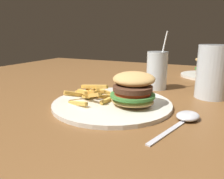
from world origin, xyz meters
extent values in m
cube|color=brown|center=(0.00, 0.00, 0.71)|extent=(1.66, 1.41, 0.03)
cylinder|color=brown|center=(-0.76, 0.64, 0.35)|extent=(0.09, 0.09, 0.70)
cylinder|color=silver|center=(0.06, -0.17, 0.74)|extent=(0.31, 0.31, 0.01)
ellipsoid|color=tan|center=(0.11, -0.17, 0.75)|extent=(0.12, 0.11, 0.02)
cylinder|color=#428438|center=(0.11, -0.17, 0.77)|extent=(0.13, 0.13, 0.01)
cylinder|color=red|center=(0.11, -0.17, 0.77)|extent=(0.11, 0.11, 0.01)
cylinder|color=#4C2D1E|center=(0.11, -0.17, 0.78)|extent=(0.11, 0.11, 0.01)
ellipsoid|color=tan|center=(0.11, -0.16, 0.81)|extent=(0.12, 0.11, 0.04)
cube|color=gold|center=(-0.02, -0.14, 0.76)|extent=(0.07, 0.07, 0.03)
cube|color=gold|center=(0.05, -0.16, 0.75)|extent=(0.02, 0.09, 0.01)
cube|color=gold|center=(0.01, -0.20, 0.76)|extent=(0.07, 0.04, 0.03)
cube|color=gold|center=(-0.01, -0.14, 0.75)|extent=(0.01, 0.09, 0.01)
cube|color=gold|center=(0.01, -0.11, 0.75)|extent=(0.06, 0.02, 0.03)
cube|color=gold|center=(0.00, -0.14, 0.76)|extent=(0.03, 0.06, 0.02)
cube|color=gold|center=(-0.03, -0.18, 0.76)|extent=(0.06, 0.05, 0.02)
cube|color=gold|center=(0.05, -0.14, 0.75)|extent=(0.09, 0.03, 0.01)
cube|color=gold|center=(-0.02, -0.14, 0.75)|extent=(0.06, 0.02, 0.02)
cube|color=gold|center=(-0.03, -0.16, 0.76)|extent=(0.08, 0.03, 0.02)
cube|color=gold|center=(0.00, -0.16, 0.78)|extent=(0.09, 0.02, 0.02)
cube|color=gold|center=(-0.04, -0.18, 0.75)|extent=(0.06, 0.07, 0.03)
cube|color=gold|center=(-0.01, -0.23, 0.75)|extent=(0.07, 0.03, 0.02)
cube|color=gold|center=(-0.06, -0.17, 0.75)|extent=(0.08, 0.02, 0.01)
cube|color=gold|center=(-0.01, -0.15, 0.75)|extent=(0.06, 0.04, 0.01)
cube|color=gold|center=(-0.02, -0.16, 0.76)|extent=(0.03, 0.06, 0.02)
cylinder|color=silver|center=(0.29, 0.03, 0.81)|extent=(0.09, 0.09, 0.15)
cylinder|color=#B26B19|center=(0.29, 0.03, 0.80)|extent=(0.08, 0.08, 0.14)
cylinder|color=silver|center=(0.11, 0.06, 0.79)|extent=(0.07, 0.07, 0.13)
cylinder|color=orange|center=(0.11, 0.06, 0.79)|extent=(0.06, 0.06, 0.11)
cylinder|color=white|center=(0.13, 0.05, 0.83)|extent=(0.03, 0.03, 0.19)
ellipsoid|color=silver|center=(0.25, -0.18, 0.74)|extent=(0.06, 0.07, 0.02)
cube|color=silver|center=(0.22, -0.27, 0.73)|extent=(0.05, 0.13, 0.00)
cylinder|color=silver|center=(0.26, 0.37, 0.74)|extent=(0.22, 0.22, 0.01)
ellipsoid|color=tan|center=(0.26, 0.37, 0.75)|extent=(0.13, 0.12, 0.02)
cylinder|color=#428438|center=(0.26, 0.37, 0.77)|extent=(0.14, 0.14, 0.01)
cylinder|color=red|center=(0.26, 0.37, 0.77)|extent=(0.12, 0.12, 0.01)
cylinder|color=#4C2D1E|center=(0.26, 0.37, 0.78)|extent=(0.13, 0.13, 0.01)
ellipsoid|color=tan|center=(0.26, 0.36, 0.80)|extent=(0.13, 0.12, 0.03)
cube|color=brown|center=(0.33, 0.25, 0.76)|extent=(0.01, 0.09, 0.07)
camera|label=1|loc=(0.29, -0.66, 0.92)|focal=35.00mm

